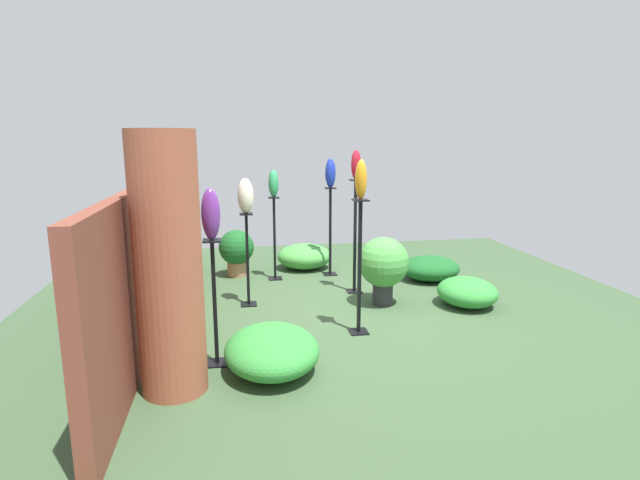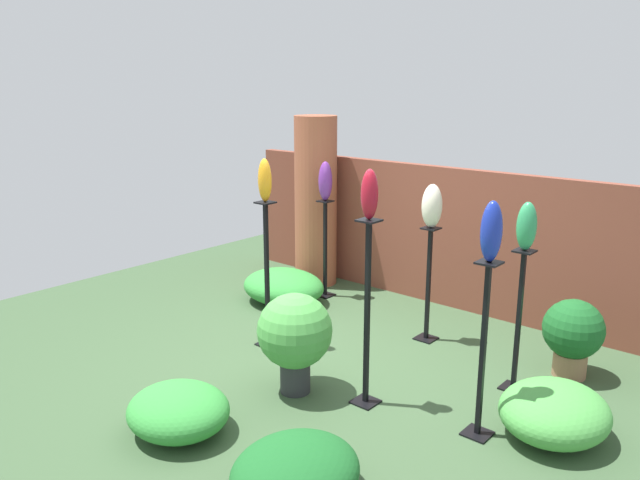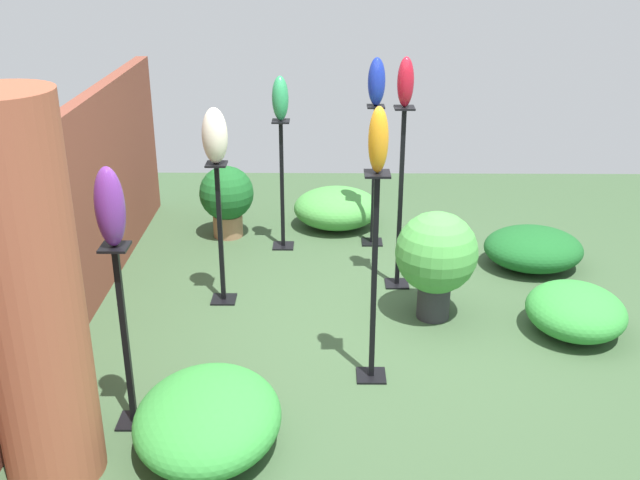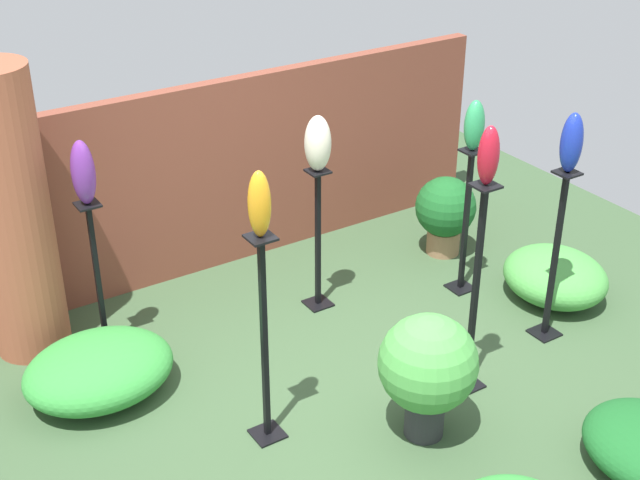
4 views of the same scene
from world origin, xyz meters
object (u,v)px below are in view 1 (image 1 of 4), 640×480
Objects in this scene: pedestal_ivory at (248,264)px; pedestal_amber at (359,273)px; potted_plant_mid_left at (383,264)px; art_vase_cobalt at (330,173)px; pedestal_violet at (215,308)px; potted_plant_mid_right at (236,250)px; brick_pillar at (168,266)px; pedestal_jade at (275,242)px; art_vase_ivory at (246,196)px; pedestal_ruby at (355,241)px; pedestal_cobalt at (330,235)px; art_vase_jade at (273,183)px; art_vase_ruby at (356,165)px; art_vase_violet at (211,214)px; art_vase_amber at (361,180)px.

pedestal_amber reaches higher than pedestal_ivory.
pedestal_amber reaches higher than potted_plant_mid_left.
art_vase_cobalt reaches higher than pedestal_ivory.
pedestal_violet is 3.07m from potted_plant_mid_right.
potted_plant_mid_right is (3.50, -0.54, -0.67)m from brick_pillar.
pedestal_jade is 2.87× the size of art_vase_ivory.
pedestal_ruby is at bearing -41.55° from brick_pillar.
pedestal_jade is at bearing 96.75° from art_vase_cobalt.
art_vase_jade reaches higher than pedestal_cobalt.
pedestal_ruby reaches higher than pedestal_ivory.
brick_pillar is 2.11m from pedestal_amber.
art_vase_cobalt is (1.23, -1.29, 0.18)m from art_vase_ivory.
art_vase_ruby is at bearing -11.69° from pedestal_amber.
pedestal_ivory is 1.92m from art_vase_ruby.
art_vase_ruby reaches higher than pedestal_ruby.
art_vase_ruby is at bearing -124.59° from potted_plant_mid_right.
art_vase_violet is (-1.97, 1.80, 0.71)m from pedestal_ruby.
art_vase_cobalt is 1.85m from potted_plant_mid_right.
pedestal_amber is at bearing -134.26° from art_vase_ivory.
pedestal_amber is 2.50m from art_vase_jade.
art_vase_cobalt reaches higher than pedestal_jade.
art_vase_cobalt is at bearing -83.25° from pedestal_jade.
art_vase_cobalt reaches higher than potted_plant_mid_right.
pedestal_ivory is 2.53× the size of art_vase_violet.
pedestal_ivory is 0.87× the size of pedestal_cobalt.
pedestal_ruby is 1.27m from art_vase_cobalt.
pedestal_amber is at bearing -90.00° from art_vase_amber.
pedestal_ruby is at bearing -77.98° from art_vase_ivory.
art_vase_ruby is at bearing -11.69° from art_vase_amber.
pedestal_cobalt is at bearing -29.53° from pedestal_violet.
brick_pillar is at bearing 149.42° from art_vase_cobalt.
art_vase_ruby is (2.41, -2.13, 0.66)m from brick_pillar.
art_vase_violet is at bearing 124.38° from potted_plant_mid_left.
potted_plant_mid_left is (0.87, -0.53, -0.15)m from pedestal_amber.
pedestal_cobalt reaches higher than pedestal_ivory.
brick_pillar is 1.48× the size of pedestal_amber.
pedestal_violet is at bearing 124.38° from potted_plant_mid_left.
art_vase_amber is (-1.44, 0.30, 0.95)m from pedestal_ruby.
pedestal_cobalt is 3.14× the size of art_vase_ivory.
art_vase_ivory reaches higher than potted_plant_mid_right.
art_vase_amber is 0.95× the size of art_vase_cobalt.
pedestal_jade is at bearing 42.11° from potted_plant_mid_left.
art_vase_ivory is 1.11× the size of art_vase_ruby.
brick_pillar is 1.60× the size of pedestal_cobalt.
pedestal_cobalt reaches higher than pedestal_jade.
pedestal_ivory reaches higher than potted_plant_mid_right.
art_vase_amber is at bearing -162.13° from art_vase_jade.
art_vase_violet reaches higher than pedestal_jade.
pedestal_cobalt is 1.46m from art_vase_ruby.
potted_plant_mid_left is (-0.57, -0.23, -1.22)m from art_vase_ruby.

